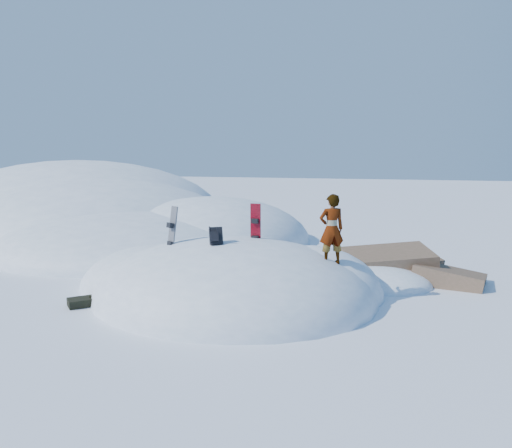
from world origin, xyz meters
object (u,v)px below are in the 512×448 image
(snowboard_red, at_px, (255,231))
(snowboard_dark, at_px, (171,237))
(person, at_px, (331,229))
(backpack, at_px, (216,236))

(snowboard_red, distance_m, snowboard_dark, 2.07)
(snowboard_red, relative_size, snowboard_dark, 0.93)
(snowboard_dark, bearing_deg, person, 41.75)
(snowboard_red, xyz_separation_m, backpack, (-0.65, -1.05, 0.01))
(backpack, bearing_deg, snowboard_dark, 137.70)
(snowboard_red, height_order, backpack, snowboard_red)
(snowboard_dark, height_order, backpack, snowboard_dark)
(snowboard_red, distance_m, person, 1.97)
(backpack, height_order, person, person)
(snowboard_red, distance_m, backpack, 1.23)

